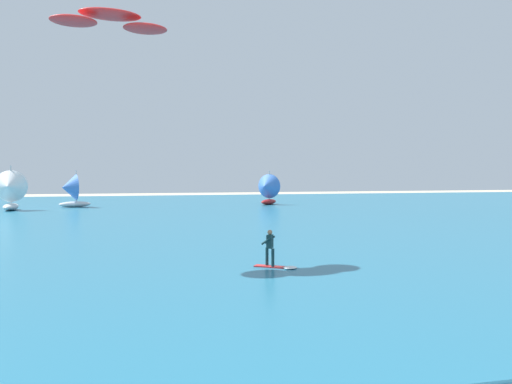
{
  "coord_description": "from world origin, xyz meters",
  "views": [
    {
      "loc": [
        -5.9,
        -2.61,
        4.31
      ],
      "look_at": [
        0.06,
        21.67,
        3.39
      ],
      "focal_mm": 36.45,
      "sensor_mm": 36.0,
      "label": 1
    }
  ],
  "objects_px": {
    "kite": "(110,21)",
    "sailboat_trailing": "(267,189)",
    "sailboat_heeled_over": "(9,190)",
    "kitesurfer": "(274,254)",
    "sailboat_far_left": "(70,190)"
  },
  "relations": [
    {
      "from": "kite",
      "to": "sailboat_trailing",
      "type": "height_order",
      "value": "kite"
    },
    {
      "from": "sailboat_heeled_over",
      "to": "sailboat_trailing",
      "type": "bearing_deg",
      "value": 6.83
    },
    {
      "from": "kitesurfer",
      "to": "kite",
      "type": "bearing_deg",
      "value": 149.09
    },
    {
      "from": "kitesurfer",
      "to": "sailboat_trailing",
      "type": "bearing_deg",
      "value": 75.37
    },
    {
      "from": "kite",
      "to": "sailboat_far_left",
      "type": "distance_m",
      "value": 42.3
    },
    {
      "from": "kite",
      "to": "sailboat_heeled_over",
      "type": "xyz_separation_m",
      "value": [
        -12.14,
        36.4,
        -9.27
      ]
    },
    {
      "from": "kitesurfer",
      "to": "sailboat_heeled_over",
      "type": "distance_m",
      "value": 44.97
    },
    {
      "from": "sailboat_far_left",
      "to": "sailboat_trailing",
      "type": "xyz_separation_m",
      "value": [
        24.81,
        -0.67,
        0.01
      ]
    },
    {
      "from": "kitesurfer",
      "to": "sailboat_trailing",
      "type": "xyz_separation_m",
      "value": [
        11.57,
        44.31,
        1.48
      ]
    },
    {
      "from": "sailboat_far_left",
      "to": "sailboat_heeled_over",
      "type": "distance_m",
      "value": 7.39
    },
    {
      "from": "kitesurfer",
      "to": "sailboat_heeled_over",
      "type": "xyz_separation_m",
      "value": [
        -19.21,
        40.63,
        1.72
      ]
    },
    {
      "from": "kite",
      "to": "sailboat_trailing",
      "type": "relative_size",
      "value": 1.27
    },
    {
      "from": "kite",
      "to": "sailboat_far_left",
      "type": "height_order",
      "value": "kite"
    },
    {
      "from": "kite",
      "to": "sailboat_heeled_over",
      "type": "bearing_deg",
      "value": 108.44
    },
    {
      "from": "kite",
      "to": "kitesurfer",
      "type": "bearing_deg",
      "value": -30.91
    }
  ]
}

